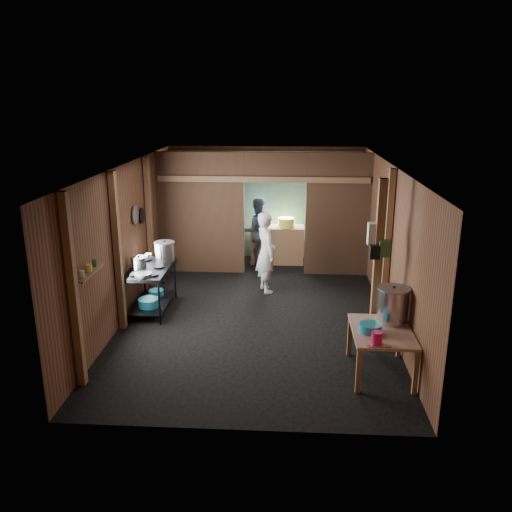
# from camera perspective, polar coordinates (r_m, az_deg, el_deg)

# --- Properties ---
(floor) EXTENTS (4.50, 7.00, 0.00)m
(floor) POSITION_cam_1_polar(r_m,az_deg,el_deg) (9.46, 0.07, -6.04)
(floor) COLOR black
(floor) RESTS_ON ground
(ceiling) EXTENTS (4.50, 7.00, 0.00)m
(ceiling) POSITION_cam_1_polar(r_m,az_deg,el_deg) (8.78, 0.08, 9.80)
(ceiling) COLOR #494848
(ceiling) RESTS_ON ground
(wall_back) EXTENTS (4.50, 0.00, 2.60)m
(wall_back) POSITION_cam_1_polar(r_m,az_deg,el_deg) (12.44, 1.05, 5.83)
(wall_back) COLOR brown
(wall_back) RESTS_ON ground
(wall_front) EXTENTS (4.50, 0.00, 2.60)m
(wall_front) POSITION_cam_1_polar(r_m,az_deg,el_deg) (5.74, -2.04, -7.66)
(wall_front) COLOR brown
(wall_front) RESTS_ON ground
(wall_left) EXTENTS (0.00, 7.00, 2.60)m
(wall_left) POSITION_cam_1_polar(r_m,az_deg,el_deg) (9.43, -13.70, 1.76)
(wall_left) COLOR brown
(wall_left) RESTS_ON ground
(wall_right) EXTENTS (0.00, 7.00, 2.60)m
(wall_right) POSITION_cam_1_polar(r_m,az_deg,el_deg) (9.18, 14.24, 1.31)
(wall_right) COLOR brown
(wall_right) RESTS_ON ground
(partition_left) EXTENTS (1.85, 0.10, 2.60)m
(partition_left) POSITION_cam_1_polar(r_m,az_deg,el_deg) (11.30, -5.99, 4.62)
(partition_left) COLOR brown
(partition_left) RESTS_ON floor
(partition_right) EXTENTS (1.35, 0.10, 2.60)m
(partition_right) POSITION_cam_1_polar(r_m,az_deg,el_deg) (11.20, 8.85, 4.40)
(partition_right) COLOR brown
(partition_right) RESTS_ON floor
(partition_header) EXTENTS (1.30, 0.10, 0.60)m
(partition_header) POSITION_cam_1_polar(r_m,az_deg,el_deg) (10.99, 2.10, 9.64)
(partition_header) COLOR brown
(partition_header) RESTS_ON wall_back
(turquoise_panel) EXTENTS (4.40, 0.06, 2.50)m
(turquoise_panel) POSITION_cam_1_polar(r_m,az_deg,el_deg) (12.39, 1.04, 5.55)
(turquoise_panel) COLOR #87BAB2
(turquoise_panel) RESTS_ON wall_back
(back_counter) EXTENTS (1.20, 0.50, 0.85)m
(back_counter) POSITION_cam_1_polar(r_m,az_deg,el_deg) (12.09, 2.33, 1.24)
(back_counter) COLOR brown
(back_counter) RESTS_ON floor
(wall_clock) EXTENTS (0.20, 0.03, 0.20)m
(wall_clock) POSITION_cam_1_polar(r_m,az_deg,el_deg) (12.23, 2.23, 8.49)
(wall_clock) COLOR silver
(wall_clock) RESTS_ON wall_back
(post_left_a) EXTENTS (0.10, 0.12, 2.60)m
(post_left_a) POSITION_cam_1_polar(r_m,az_deg,el_deg) (7.08, -19.20, -3.77)
(post_left_a) COLOR brown
(post_left_a) RESTS_ON floor
(post_left_b) EXTENTS (0.10, 0.12, 2.60)m
(post_left_b) POSITION_cam_1_polar(r_m,az_deg,el_deg) (8.68, -14.77, 0.37)
(post_left_b) COLOR brown
(post_left_b) RESTS_ON floor
(post_left_c) EXTENTS (0.10, 0.12, 2.60)m
(post_left_c) POSITION_cam_1_polar(r_m,az_deg,el_deg) (10.53, -11.47, 3.46)
(post_left_c) COLOR brown
(post_left_c) RESTS_ON floor
(post_right) EXTENTS (0.10, 0.12, 2.60)m
(post_right) POSITION_cam_1_polar(r_m,az_deg,el_deg) (8.98, 14.03, 0.97)
(post_right) COLOR brown
(post_right) RESTS_ON floor
(post_free) EXTENTS (0.12, 0.12, 2.60)m
(post_free) POSITION_cam_1_polar(r_m,az_deg,el_deg) (7.88, 13.05, -1.17)
(post_free) COLOR brown
(post_free) RESTS_ON floor
(cross_beam) EXTENTS (4.40, 0.12, 0.12)m
(cross_beam) POSITION_cam_1_polar(r_m,az_deg,el_deg) (10.98, 0.76, 8.33)
(cross_beam) COLOR brown
(cross_beam) RESTS_ON wall_left
(pan_lid_big) EXTENTS (0.03, 0.34, 0.34)m
(pan_lid_big) POSITION_cam_1_polar(r_m,az_deg,el_deg) (9.71, -12.94, 4.37)
(pan_lid_big) COLOR gray
(pan_lid_big) RESTS_ON wall_left
(pan_lid_small) EXTENTS (0.03, 0.30, 0.30)m
(pan_lid_small) POSITION_cam_1_polar(r_m,az_deg,el_deg) (10.11, -12.29, 4.31)
(pan_lid_small) COLOR black
(pan_lid_small) RESTS_ON wall_left
(wall_shelf) EXTENTS (0.14, 0.80, 0.03)m
(wall_shelf) POSITION_cam_1_polar(r_m,az_deg,el_deg) (7.47, -17.63, -1.73)
(wall_shelf) COLOR brown
(wall_shelf) RESTS_ON wall_left
(jar_white) EXTENTS (0.07, 0.07, 0.10)m
(jar_white) POSITION_cam_1_polar(r_m,az_deg,el_deg) (7.23, -18.36, -1.87)
(jar_white) COLOR silver
(jar_white) RESTS_ON wall_shelf
(jar_yellow) EXTENTS (0.08, 0.08, 0.10)m
(jar_yellow) POSITION_cam_1_polar(r_m,az_deg,el_deg) (7.45, -17.67, -1.26)
(jar_yellow) COLOR #F0FB49
(jar_yellow) RESTS_ON wall_shelf
(jar_green) EXTENTS (0.06, 0.06, 0.10)m
(jar_green) POSITION_cam_1_polar(r_m,az_deg,el_deg) (7.65, -17.10, -0.75)
(jar_green) COLOR #356637
(jar_green) RESTS_ON wall_shelf
(bag_white) EXTENTS (0.22, 0.15, 0.32)m
(bag_white) POSITION_cam_1_polar(r_m,az_deg,el_deg) (7.82, 12.83, 2.37)
(bag_white) COLOR silver
(bag_white) RESTS_ON post_free
(bag_green) EXTENTS (0.16, 0.12, 0.24)m
(bag_green) POSITION_cam_1_polar(r_m,az_deg,el_deg) (7.75, 13.77, 0.80)
(bag_green) COLOR #356637
(bag_green) RESTS_ON post_free
(bag_black) EXTENTS (0.14, 0.10, 0.20)m
(bag_black) POSITION_cam_1_polar(r_m,az_deg,el_deg) (7.72, 12.75, 0.42)
(bag_black) COLOR black
(bag_black) RESTS_ON post_free
(gas_range) EXTENTS (0.70, 1.37, 0.81)m
(gas_range) POSITION_cam_1_polar(r_m,az_deg,el_deg) (9.56, -11.28, -3.52)
(gas_range) COLOR black
(gas_range) RESTS_ON floor
(prep_table) EXTENTS (0.81, 1.11, 0.65)m
(prep_table) POSITION_cam_1_polar(r_m,az_deg,el_deg) (7.53, 13.35, -10.08)
(prep_table) COLOR tan
(prep_table) RESTS_ON floor
(stove_pot_large) EXTENTS (0.49, 0.49, 0.37)m
(stove_pot_large) POSITION_cam_1_polar(r_m,az_deg,el_deg) (9.75, -9.86, 0.48)
(stove_pot_large) COLOR #B4B4B9
(stove_pot_large) RESTS_ON gas_range
(stove_pot_med) EXTENTS (0.28, 0.28, 0.24)m
(stove_pot_med) POSITION_cam_1_polar(r_m,az_deg,el_deg) (9.37, -12.59, -0.80)
(stove_pot_med) COLOR #B4B4B9
(stove_pot_med) RESTS_ON gas_range
(stove_saucepan) EXTENTS (0.17, 0.17, 0.09)m
(stove_saucepan) POSITION_cam_1_polar(r_m,az_deg,el_deg) (9.94, -11.64, -0.02)
(stove_saucepan) COLOR #B4B4B9
(stove_saucepan) RESTS_ON gas_range
(frying_pan) EXTENTS (0.37, 0.55, 0.07)m
(frying_pan) POSITION_cam_1_polar(r_m,az_deg,el_deg) (9.01, -12.15, -1.98)
(frying_pan) COLOR gray
(frying_pan) RESTS_ON gas_range
(blue_tub_front) EXTENTS (0.36, 0.36, 0.15)m
(blue_tub_front) POSITION_cam_1_polar(r_m,az_deg,el_deg) (9.42, -11.56, -4.98)
(blue_tub_front) COLOR teal
(blue_tub_front) RESTS_ON gas_range
(blue_tub_back) EXTENTS (0.27, 0.27, 0.11)m
(blue_tub_back) POSITION_cam_1_polar(r_m,az_deg,el_deg) (9.91, -10.77, -3.93)
(blue_tub_back) COLOR teal
(blue_tub_back) RESTS_ON gas_range
(stock_pot) EXTENTS (0.53, 0.53, 0.52)m
(stock_pot) POSITION_cam_1_polar(r_m,az_deg,el_deg) (7.60, 14.61, -5.21)
(stock_pot) COLOR #B4B4B9
(stock_pot) RESTS_ON prep_table
(wash_basin) EXTENTS (0.31, 0.31, 0.11)m
(wash_basin) POSITION_cam_1_polar(r_m,az_deg,el_deg) (7.29, 12.32, -7.61)
(wash_basin) COLOR teal
(wash_basin) RESTS_ON prep_table
(pink_bucket) EXTENTS (0.16, 0.16, 0.17)m
(pink_bucket) POSITION_cam_1_polar(r_m,az_deg,el_deg) (6.94, 12.97, -8.67)
(pink_bucket) COLOR #D8155B
(pink_bucket) RESTS_ON prep_table
(knife) EXTENTS (0.30, 0.04, 0.01)m
(knife) POSITION_cam_1_polar(r_m,az_deg,el_deg) (6.91, 13.21, -9.53)
(knife) COLOR #B4B4B9
(knife) RESTS_ON prep_table
(yellow_tub) EXTENTS (0.37, 0.37, 0.21)m
(yellow_tub) POSITION_cam_1_polar(r_m,az_deg,el_deg) (11.96, 3.28, 3.66)
(yellow_tub) COLOR #F0FB49
(yellow_tub) RESTS_ON back_counter
(red_cup) EXTENTS (0.11, 0.11, 0.12)m
(red_cup) POSITION_cam_1_polar(r_m,az_deg,el_deg) (11.98, 1.20, 3.51)
(red_cup) COLOR #C2380C
(red_cup) RESTS_ON back_counter
(cook) EXTENTS (0.56, 0.68, 1.59)m
(cook) POSITION_cam_1_polar(r_m,az_deg,el_deg) (10.18, 1.09, 0.39)
(cook) COLOR white
(cook) RESTS_ON floor
(worker_back) EXTENTS (0.86, 0.74, 1.53)m
(worker_back) POSITION_cam_1_polar(r_m,az_deg,el_deg) (11.95, 0.14, 2.75)
(worker_back) COLOR #486479
(worker_back) RESTS_ON floor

